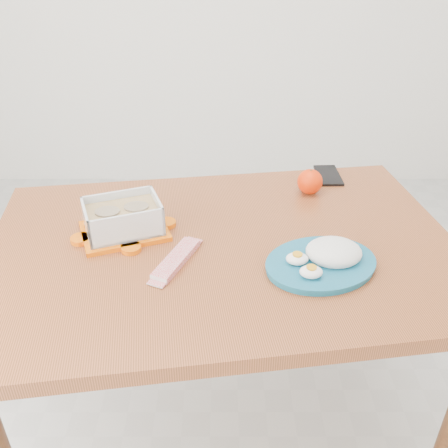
{
  "coord_description": "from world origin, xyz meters",
  "views": [
    {
      "loc": [
        0.05,
        -1.25,
        1.48
      ],
      "look_at": [
        0.05,
        -0.15,
        0.81
      ],
      "focal_mm": 40.0,
      "sensor_mm": 36.0,
      "label": 1
    }
  ],
  "objects_px": {
    "rice_plate": "(325,258)",
    "smartphone": "(328,175)",
    "food_container": "(123,218)",
    "orange_fruit": "(310,182)",
    "dining_table": "(224,273)"
  },
  "relations": [
    {
      "from": "dining_table",
      "to": "orange_fruit",
      "type": "height_order",
      "value": "orange_fruit"
    },
    {
      "from": "rice_plate",
      "to": "smartphone",
      "type": "height_order",
      "value": "rice_plate"
    },
    {
      "from": "smartphone",
      "to": "rice_plate",
      "type": "bearing_deg",
      "value": -103.08
    },
    {
      "from": "dining_table",
      "to": "food_container",
      "type": "bearing_deg",
      "value": 161.32
    },
    {
      "from": "rice_plate",
      "to": "smartphone",
      "type": "xyz_separation_m",
      "value": [
        0.1,
        0.5,
        -0.02
      ]
    },
    {
      "from": "dining_table",
      "to": "smartphone",
      "type": "bearing_deg",
      "value": 41.12
    },
    {
      "from": "orange_fruit",
      "to": "rice_plate",
      "type": "distance_m",
      "value": 0.39
    },
    {
      "from": "dining_table",
      "to": "rice_plate",
      "type": "distance_m",
      "value": 0.29
    },
    {
      "from": "dining_table",
      "to": "rice_plate",
      "type": "relative_size",
      "value": 3.72
    },
    {
      "from": "food_container",
      "to": "orange_fruit",
      "type": "height_order",
      "value": "food_container"
    },
    {
      "from": "rice_plate",
      "to": "orange_fruit",
      "type": "bearing_deg",
      "value": 66.13
    },
    {
      "from": "food_container",
      "to": "smartphone",
      "type": "height_order",
      "value": "food_container"
    },
    {
      "from": "orange_fruit",
      "to": "smartphone",
      "type": "bearing_deg",
      "value": 54.92
    },
    {
      "from": "dining_table",
      "to": "food_container",
      "type": "distance_m",
      "value": 0.31
    },
    {
      "from": "orange_fruit",
      "to": "smartphone",
      "type": "height_order",
      "value": "orange_fruit"
    }
  ]
}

